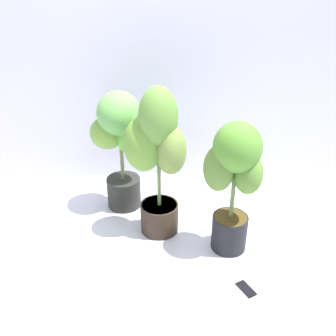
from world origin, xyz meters
The scene contains 6 objects.
ground_plane centered at (0.00, 0.00, 0.00)m, with size 8.00×8.00×0.00m, color silver.
mylar_back_wall centered at (0.00, 0.86, 1.00)m, with size 3.20×0.01×2.00m, color silver.
potted_plant_front_right centered at (0.34, -0.07, 0.48)m, with size 0.34×0.34×0.79m.
potted_plant_back_left centered at (-0.29, 0.42, 0.49)m, with size 0.41×0.31×0.81m.
potted_plant_center centered at (-0.06, 0.13, 0.53)m, with size 0.41×0.32×0.92m.
cell_phone centered at (0.37, -0.41, 0.00)m, with size 0.12×0.16×0.01m.
Camera 1 is at (-0.12, -1.77, 1.45)m, focal length 39.71 mm.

